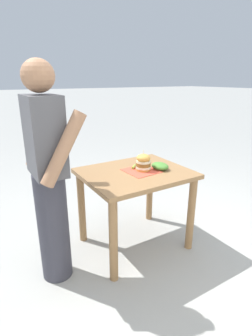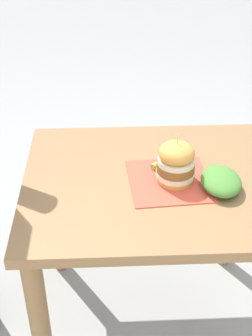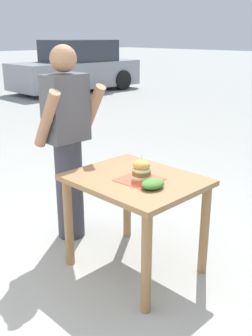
% 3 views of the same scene
% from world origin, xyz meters
% --- Properties ---
extents(ground_plane, '(80.00, 80.00, 0.00)m').
position_xyz_m(ground_plane, '(0.00, 0.00, 0.00)').
color(ground_plane, '#9E9E99').
extents(patio_table, '(0.77, 0.94, 0.76)m').
position_xyz_m(patio_table, '(0.00, 0.00, 0.62)').
color(patio_table, olive).
rests_on(patio_table, ground).
extents(serving_paper, '(0.30, 0.30, 0.00)m').
position_xyz_m(serving_paper, '(-0.02, -0.05, 0.77)').
color(serving_paper, '#D64C38').
rests_on(serving_paper, patio_table).
extents(sandwich, '(0.14, 0.14, 0.19)m').
position_xyz_m(sandwich, '(-0.02, -0.07, 0.84)').
color(sandwich, gold).
rests_on(sandwich, serving_paper).
extents(pickle_spear, '(0.07, 0.08, 0.02)m').
position_xyz_m(pickle_spear, '(0.08, -0.03, 0.78)').
color(pickle_spear, '#8EA83D').
rests_on(pickle_spear, serving_paper).
extents(side_salad, '(0.18, 0.14, 0.06)m').
position_xyz_m(side_salad, '(-0.07, -0.23, 0.79)').
color(side_salad, '#477F33').
rests_on(side_salad, patio_table).
extents(diner_across_table, '(0.55, 0.35, 1.69)m').
position_xyz_m(diner_across_table, '(-0.03, 0.78, 0.88)').
color(diner_across_table, '#33333D').
rests_on(diner_across_table, ground).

